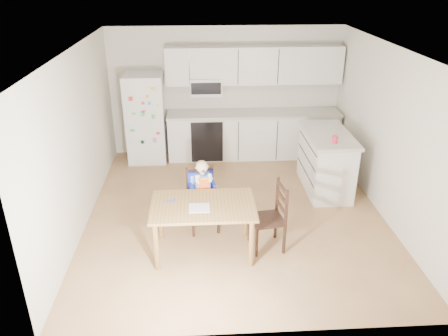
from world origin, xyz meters
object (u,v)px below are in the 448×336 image
at_px(red_cup, 335,140).
at_px(chair_side, 274,212).
at_px(refrigerator, 146,118).
at_px(chair_booster, 202,188).
at_px(dining_table, 203,211).
at_px(kitchen_island, 326,161).

bearing_deg(red_cup, chair_side, -132.37).
distance_m(refrigerator, red_cup, 3.63).
bearing_deg(refrigerator, chair_booster, -67.88).
relative_size(refrigerator, chair_side, 1.79).
bearing_deg(chair_booster, refrigerator, 101.11).
bearing_deg(refrigerator, red_cup, -31.13).
bearing_deg(refrigerator, chair_side, -57.31).
bearing_deg(chair_booster, dining_table, -100.21).
relative_size(refrigerator, chair_booster, 1.59).
bearing_deg(kitchen_island, red_cup, -93.80).
bearing_deg(kitchen_island, refrigerator, 155.09).
bearing_deg(chair_side, red_cup, 129.66).
distance_m(kitchen_island, chair_side, 2.00).
height_order(refrigerator, dining_table, refrigerator).
xyz_separation_m(red_cup, chair_side, (-1.12, -1.22, -0.53)).
bearing_deg(chair_booster, kitchen_island, 16.51).
distance_m(kitchen_island, dining_table, 2.70).
xyz_separation_m(refrigerator, dining_table, (1.04, -3.16, -0.23)).
xyz_separation_m(red_cup, dining_table, (-2.06, -1.29, -0.45)).
bearing_deg(chair_side, chair_booster, -128.01).
bearing_deg(kitchen_island, chair_side, -124.84).
relative_size(dining_table, chair_side, 1.42).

